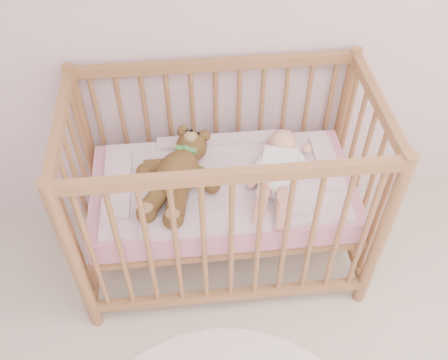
{
  "coord_description": "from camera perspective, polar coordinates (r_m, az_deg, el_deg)",
  "views": [
    {
      "loc": [
        -0.52,
        0.03,
        2.24
      ],
      "look_at": [
        -0.37,
        1.55,
        0.62
      ],
      "focal_mm": 40.0,
      "sensor_mm": 36.0,
      "label": 1
    }
  ],
  "objects": [
    {
      "name": "mattress",
      "position": [
        2.36,
        -0.12,
        -1.36
      ],
      "size": [
        1.22,
        0.62,
        0.13
      ],
      "primitive_type": "cube",
      "color": "pink",
      "rests_on": "crib"
    },
    {
      "name": "blanket",
      "position": [
        2.31,
        -0.12,
        -0.12
      ],
      "size": [
        1.1,
        0.58,
        0.06
      ],
      "primitive_type": null,
      "color": "#D08FA7",
      "rests_on": "mattress"
    },
    {
      "name": "teddy_bear",
      "position": [
        2.23,
        -5.34,
        0.61
      ],
      "size": [
        0.59,
        0.69,
        0.16
      ],
      "primitive_type": null,
      "rotation": [
        0.0,
        0.0,
        -0.38
      ],
      "color": "brown",
      "rests_on": "blanket"
    },
    {
      "name": "baby",
      "position": [
        2.27,
        6.21,
        1.27
      ],
      "size": [
        0.45,
        0.65,
        0.14
      ],
      "primitive_type": null,
      "rotation": [
        0.0,
        0.0,
        -0.3
      ],
      "color": "white",
      "rests_on": "blanket"
    },
    {
      "name": "crib",
      "position": [
        2.35,
        -0.12,
        -1.12
      ],
      "size": [
        1.36,
        0.76,
        1.0
      ],
      "primitive_type": null,
      "color": "#A97747",
      "rests_on": "floor"
    }
  ]
}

